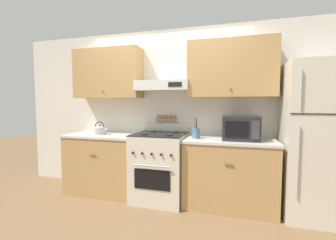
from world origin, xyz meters
TOP-DOWN VIEW (x-y plane):
  - ground_plane at (0.00, 0.00)m, footprint 16.00×16.00m
  - wall_back at (0.02, 0.62)m, footprint 5.20×0.46m
  - counter_left at (-0.94, 0.34)m, footprint 1.13×0.67m
  - counter_right at (0.97, 0.34)m, footprint 1.21×0.67m
  - stove_range at (-0.00, 0.30)m, footprint 0.73×0.73m
  - refrigerator at (2.00, 0.31)m, footprint 0.78×0.69m
  - tea_kettle at (-1.00, 0.31)m, footprint 0.24×0.19m
  - microwave at (1.11, 0.33)m, footprint 0.46×0.37m
  - utensil_crock at (0.52, 0.31)m, footprint 0.11×0.11m

SIDE VIEW (x-z plane):
  - ground_plane at x=0.00m, z-range 0.00..0.00m
  - counter_right at x=0.97m, z-range 0.00..0.92m
  - counter_left at x=-0.94m, z-range 0.00..0.92m
  - stove_range at x=0.00m, z-range -0.06..1.04m
  - refrigerator at x=2.00m, z-range 0.00..1.90m
  - tea_kettle at x=-1.00m, z-range 0.89..1.09m
  - utensil_crock at x=0.52m, z-range 0.85..1.14m
  - microwave at x=1.11m, z-range 0.92..1.24m
  - wall_back at x=0.02m, z-range 0.22..2.77m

